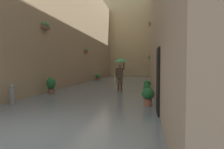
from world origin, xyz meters
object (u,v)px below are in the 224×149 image
object	(u,v)px
person_wading	(120,69)
potted_plant_near_left	(147,90)
potted_plant_near_right	(51,85)
potted_plant_mid_right	(98,77)
potted_plant_far_left	(148,96)
potted_plant_mid_left	(147,85)
mooring_bollard	(12,96)

from	to	relation	value
person_wading	potted_plant_near_left	xyz separation A→B (m)	(-1.61, 2.19, -1.02)
person_wading	potted_plant_near_right	world-z (taller)	person_wading
potted_plant_mid_right	potted_plant_far_left	bearing A→B (deg)	111.45
potted_plant_near_left	person_wading	bearing A→B (deg)	-53.68
potted_plant_mid_right	potted_plant_far_left	distance (m)	14.33
potted_plant_near_right	potted_plant_mid_left	size ratio (longest dim) A/B	1.45
potted_plant_far_left	potted_plant_mid_right	bearing A→B (deg)	-68.55
potted_plant_mid_left	potted_plant_far_left	bearing A→B (deg)	90.19
potted_plant_mid_right	potted_plant_near_left	bearing A→B (deg)	115.08
mooring_bollard	person_wading	bearing A→B (deg)	-126.11
potted_plant_near_right	potted_plant_mid_left	bearing A→B (deg)	-149.27
person_wading	potted_plant_mid_left	size ratio (longest dim) A/B	3.16
potted_plant_near_right	potted_plant_far_left	world-z (taller)	potted_plant_near_right
potted_plant_mid_left	mooring_bollard	xyz separation A→B (m)	(5.31, 6.12, 0.06)
potted_plant_near_right	mooring_bollard	size ratio (longest dim) A/B	1.10
potted_plant_far_left	mooring_bollard	size ratio (longest dim) A/B	0.88
potted_plant_near_right	mooring_bollard	world-z (taller)	potted_plant_near_right
person_wading	mooring_bollard	distance (m)	6.33
potted_plant_mid_right	mooring_bollard	world-z (taller)	mooring_bollard
potted_plant_mid_left	mooring_bollard	world-z (taller)	mooring_bollard
potted_plant_mid_left	potted_plant_far_left	size ratio (longest dim) A/B	0.87
potted_plant_mid_right	potted_plant_near_left	xyz separation A→B (m)	(-5.20, 11.12, 0.00)
potted_plant_far_left	mooring_bollard	world-z (taller)	mooring_bollard
potted_plant_mid_right	mooring_bollard	size ratio (longest dim) A/B	0.86
potted_plant_near_right	potted_plant_far_left	distance (m)	5.72
person_wading	mooring_bollard	bearing A→B (deg)	53.89
potted_plant_far_left	mooring_bollard	bearing A→B (deg)	6.93
potted_plant_mid_left	potted_plant_mid_right	distance (m)	9.44
potted_plant_mid_right	potted_plant_near_left	size ratio (longest dim) A/B	1.02
potted_plant_near_left	potted_plant_near_right	bearing A→B (deg)	-1.97
potted_plant_mid_left	potted_plant_mid_right	xyz separation A→B (m)	(5.22, -7.86, 0.04)
potted_plant_near_right	potted_plant_near_left	xyz separation A→B (m)	(-5.16, 0.18, -0.14)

